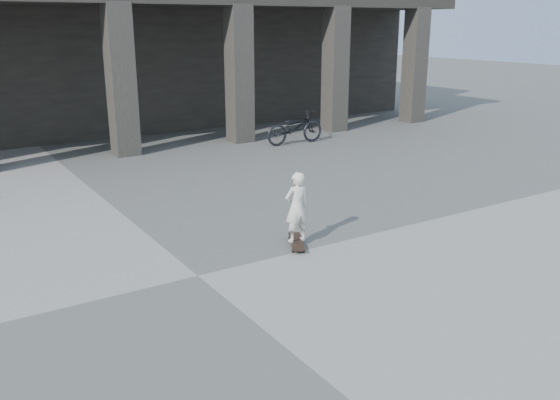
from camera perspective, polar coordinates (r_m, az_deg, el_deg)
ground at (r=8.62m, az=-7.91°, el=-7.24°), size 90.00×90.00×0.00m
colonnade at (r=21.23m, az=-24.53°, el=14.05°), size 28.00×8.82×6.00m
longboard at (r=9.62m, az=1.60°, el=-4.06°), size 0.56×0.83×0.08m
child at (r=9.43m, az=1.63°, el=-0.69°), size 0.43×0.29×1.15m
bicycle at (r=17.73m, az=1.44°, el=7.01°), size 1.90×0.69×0.99m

